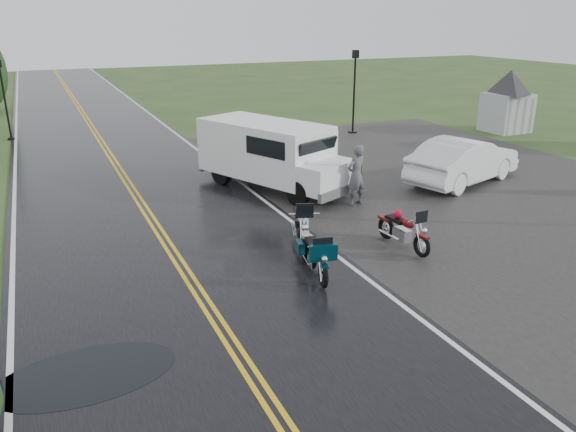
% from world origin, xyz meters
% --- Properties ---
extents(ground, '(120.00, 120.00, 0.00)m').
position_xyz_m(ground, '(0.00, 0.00, 0.00)').
color(ground, '#2D471E').
rests_on(ground, ground).
extents(road, '(8.00, 100.00, 0.04)m').
position_xyz_m(road, '(0.00, 10.00, 0.02)').
color(road, black).
rests_on(road, ground).
extents(parking_pad, '(14.00, 24.00, 0.03)m').
position_xyz_m(parking_pad, '(11.00, 5.00, 0.01)').
color(parking_pad, black).
rests_on(parking_pad, ground).
extents(visitor_center, '(16.00, 10.00, 4.80)m').
position_xyz_m(visitor_center, '(20.00, 12.00, 2.40)').
color(visitor_center, '#A8AAAD').
rests_on(visitor_center, ground).
extents(motorcycle_red, '(0.86, 2.06, 1.19)m').
position_xyz_m(motorcycle_red, '(5.69, 0.18, 0.60)').
color(motorcycle_red, '#5E0A0D').
rests_on(motorcycle_red, ground).
extents(motorcycle_teal, '(1.15, 2.10, 1.18)m').
position_xyz_m(motorcycle_teal, '(2.64, -0.30, 0.59)').
color(motorcycle_teal, '#042834').
rests_on(motorcycle_teal, ground).
extents(motorcycle_silver, '(1.66, 2.57, 1.43)m').
position_xyz_m(motorcycle_silver, '(2.93, 1.26, 0.71)').
color(motorcycle_silver, '#B1B5B9').
rests_on(motorcycle_silver, ground).
extents(van_white, '(4.56, 6.50, 2.40)m').
position_xyz_m(van_white, '(4.64, 5.26, 1.20)').
color(van_white, white).
rests_on(van_white, ground).
extents(person_at_van, '(0.82, 0.64, 1.98)m').
position_xyz_m(person_at_van, '(6.38, 4.60, 0.99)').
color(person_at_van, '#515257').
rests_on(person_at_van, ground).
extents(sedan_white, '(5.36, 3.23, 1.67)m').
position_xyz_m(sedan_white, '(11.29, 5.19, 0.83)').
color(sedan_white, white).
rests_on(sedan_white, ground).
extents(lamp_post_far_left, '(0.34, 0.34, 3.93)m').
position_xyz_m(lamp_post_far_left, '(-4.00, 20.52, 1.96)').
color(lamp_post_far_left, black).
rests_on(lamp_post_far_left, ground).
extents(lamp_post_far_right, '(0.37, 0.37, 4.27)m').
position_xyz_m(lamp_post_far_right, '(12.36, 14.90, 2.13)').
color(lamp_post_far_right, black).
rests_on(lamp_post_far_right, ground).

